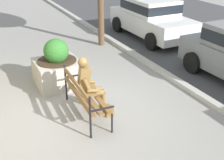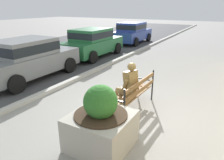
{
  "view_description": "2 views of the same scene",
  "coord_description": "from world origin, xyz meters",
  "px_view_note": "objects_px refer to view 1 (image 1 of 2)",
  "views": [
    {
      "loc": [
        5.75,
        -2.1,
        3.68
      ],
      "look_at": [
        0.21,
        0.64,
        0.75
      ],
      "focal_mm": 47.83,
      "sensor_mm": 36.0,
      "label": 1
    },
    {
      "loc": [
        -4.6,
        -2.1,
        2.72
      ],
      "look_at": [
        0.21,
        0.64,
        0.75
      ],
      "focal_mm": 33.36,
      "sensor_mm": 36.0,
      "label": 2
    }
  ],
  "objects_px": {
    "park_bench": "(83,94)",
    "parked_car_white": "(151,17)",
    "bronze_statue_seated": "(91,86)",
    "concrete_planter": "(58,68)"
  },
  "relations": [
    {
      "from": "park_bench",
      "to": "parked_car_white",
      "type": "bearing_deg",
      "value": 133.84
    },
    {
      "from": "park_bench",
      "to": "parked_car_white",
      "type": "xyz_separation_m",
      "value": [
        -4.51,
        4.7,
        0.3
      ]
    },
    {
      "from": "bronze_statue_seated",
      "to": "concrete_planter",
      "type": "distance_m",
      "value": 1.74
    },
    {
      "from": "park_bench",
      "to": "parked_car_white",
      "type": "relative_size",
      "value": 0.44
    },
    {
      "from": "park_bench",
      "to": "concrete_planter",
      "type": "xyz_separation_m",
      "value": [
        -1.79,
        -0.06,
        -0.03
      ]
    },
    {
      "from": "parked_car_white",
      "to": "concrete_planter",
      "type": "bearing_deg",
      "value": -60.17
    },
    {
      "from": "park_bench",
      "to": "bronze_statue_seated",
      "type": "relative_size",
      "value": 1.33
    },
    {
      "from": "park_bench",
      "to": "parked_car_white",
      "type": "distance_m",
      "value": 6.52
    },
    {
      "from": "park_bench",
      "to": "concrete_planter",
      "type": "height_order",
      "value": "concrete_planter"
    },
    {
      "from": "bronze_statue_seated",
      "to": "parked_car_white",
      "type": "distance_m",
      "value": 6.32
    }
  ]
}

